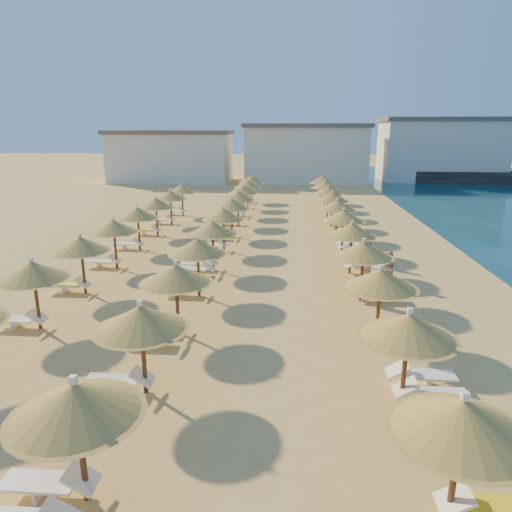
# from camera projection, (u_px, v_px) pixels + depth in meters

# --- Properties ---
(ground) EXTENTS (220.00, 220.00, 0.00)m
(ground) POSITION_uv_depth(u_px,v_px,m) (281.00, 321.00, 16.53)
(ground) COLOR #DFB262
(ground) RESTS_ON ground
(hotel_blocks) EXTENTS (50.68, 12.13, 8.10)m
(hotel_blocks) POSITION_uv_depth(u_px,v_px,m) (316.00, 152.00, 59.17)
(hotel_blocks) COLOR silver
(hotel_blocks) RESTS_ON ground
(parasol_row_east) EXTENTS (2.47, 42.19, 2.59)m
(parasol_row_east) POSITION_uv_depth(u_px,v_px,m) (347.00, 223.00, 23.15)
(parasol_row_east) COLOR brown
(parasol_row_east) RESTS_ON ground
(parasol_row_west) EXTENTS (2.47, 42.19, 2.59)m
(parasol_row_west) POSITION_uv_depth(u_px,v_px,m) (218.00, 221.00, 23.63)
(parasol_row_west) COLOR brown
(parasol_row_west) RESTS_ON ground
(parasol_row_inland) EXTENTS (2.47, 27.74, 2.59)m
(parasol_row_inland) POSITION_uv_depth(u_px,v_px,m) (126.00, 220.00, 23.99)
(parasol_row_inland) COLOR brown
(parasol_row_inland) RESTS_ON ground
(loungers) EXTENTS (14.73, 40.29, 0.66)m
(loungers) POSITION_uv_depth(u_px,v_px,m) (250.00, 255.00, 23.75)
(loungers) COLOR white
(loungers) RESTS_ON ground
(beachgoer_b) EXTENTS (0.89, 0.94, 1.53)m
(beachgoer_b) POSITION_uv_depth(u_px,v_px,m) (389.00, 268.00, 20.17)
(beachgoer_b) COLOR tan
(beachgoer_b) RESTS_ON ground
(beachgoer_c) EXTENTS (0.87, 1.14, 1.80)m
(beachgoer_c) POSITION_uv_depth(u_px,v_px,m) (365.00, 247.00, 23.27)
(beachgoer_c) COLOR tan
(beachgoer_c) RESTS_ON ground
(beachgoer_a) EXTENTS (0.61, 0.74, 1.73)m
(beachgoer_a) POSITION_uv_depth(u_px,v_px,m) (366.00, 283.00, 17.97)
(beachgoer_a) COLOR tan
(beachgoer_a) RESTS_ON ground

